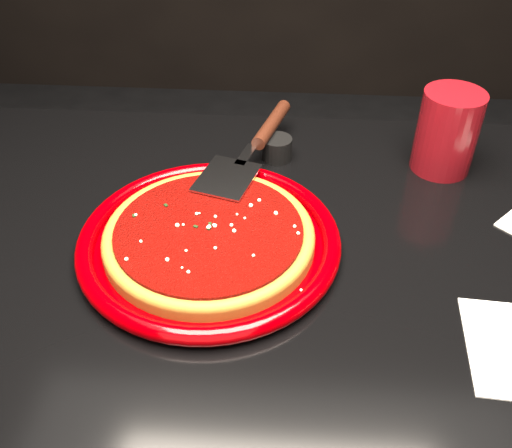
{
  "coord_description": "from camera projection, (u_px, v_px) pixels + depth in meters",
  "views": [
    {
      "loc": [
        -0.0,
        -0.53,
        1.26
      ],
      "look_at": [
        -0.04,
        0.07,
        0.77
      ],
      "focal_mm": 40.0,
      "sensor_mm": 36.0,
      "label": 1
    }
  ],
  "objects": [
    {
      "name": "pizza_server",
      "position": [
        253.0,
        147.0,
        0.88
      ],
      "size": [
        0.18,
        0.34,
        0.02
      ],
      "primitive_type": null,
      "rotation": [
        0.0,
        0.0,
        -0.28
      ],
      "color": "silver",
      "rests_on": "plate"
    },
    {
      "name": "parmesan_dusting",
      "position": [
        208.0,
        227.0,
        0.74
      ],
      "size": [
        0.24,
        0.24,
        0.01
      ],
      "primitive_type": null,
      "color": "#F1E5C0",
      "rests_on": "plate"
    },
    {
      "name": "pizza_crust",
      "position": [
        209.0,
        238.0,
        0.75
      ],
      "size": [
        0.3,
        0.3,
        0.01
      ],
      "primitive_type": "cylinder",
      "rotation": [
        0.0,
        0.0,
        -0.07
      ],
      "color": "brown",
      "rests_on": "plate"
    },
    {
      "name": "basil_flecks",
      "position": [
        209.0,
        228.0,
        0.74
      ],
      "size": [
        0.22,
        0.22,
        0.0
      ],
      "primitive_type": null,
      "color": "black",
      "rests_on": "plate"
    },
    {
      "name": "ramekin",
      "position": [
        277.0,
        148.0,
        0.92
      ],
      "size": [
        0.06,
        0.06,
        0.04
      ],
      "primitive_type": "cylinder",
      "rotation": [
        0.0,
        0.0,
        0.43
      ],
      "color": "black",
      "rests_on": "table"
    },
    {
      "name": "cup",
      "position": [
        447.0,
        132.0,
        0.87
      ],
      "size": [
        0.11,
        0.11,
        0.13
      ],
      "primitive_type": "cylinder",
      "rotation": [
        0.0,
        0.0,
        0.18
      ],
      "color": "maroon",
      "rests_on": "table"
    },
    {
      "name": "pizza_crust_rim",
      "position": [
        209.0,
        234.0,
        0.75
      ],
      "size": [
        0.3,
        0.3,
        0.02
      ],
      "primitive_type": "torus",
      "rotation": [
        0.0,
        0.0,
        -0.07
      ],
      "color": "brown",
      "rests_on": "plate"
    },
    {
      "name": "table",
      "position": [
        278.0,
        429.0,
        0.97
      ],
      "size": [
        1.2,
        0.8,
        0.75
      ],
      "primitive_type": "cube",
      "color": "black",
      "rests_on": "floor"
    },
    {
      "name": "plate",
      "position": [
        209.0,
        240.0,
        0.76
      ],
      "size": [
        0.37,
        0.37,
        0.03
      ],
      "primitive_type": "cylinder",
      "rotation": [
        0.0,
        0.0,
        -0.07
      ],
      "color": "#700002",
      "rests_on": "table"
    },
    {
      "name": "pizza_sauce",
      "position": [
        209.0,
        231.0,
        0.75
      ],
      "size": [
        0.27,
        0.27,
        0.01
      ],
      "primitive_type": "cylinder",
      "rotation": [
        0.0,
        0.0,
        -0.07
      ],
      "color": "#670704",
      "rests_on": "plate"
    }
  ]
}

